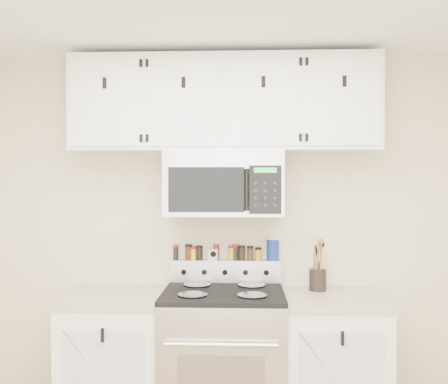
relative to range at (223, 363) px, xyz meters
name	(u,v)px	position (x,y,z in m)	size (l,w,h in m)	color
back_wall	(225,238)	(0.00, 0.32, 0.76)	(3.50, 0.01, 2.50)	beige
range	(223,363)	(0.00, 0.00, 0.00)	(0.76, 0.65, 1.10)	#B7B7BA
base_cabinet_left	(117,364)	(-0.69, 0.02, -0.03)	(0.64, 0.62, 0.92)	white
base_cabinet_right	(332,368)	(0.69, 0.02, -0.03)	(0.64, 0.62, 0.92)	white
microwave	(224,183)	(0.00, 0.13, 1.14)	(0.76, 0.44, 0.42)	#9E9EA3
upper_cabinets	(224,104)	(0.00, 0.15, 1.66)	(2.00, 0.35, 0.62)	white
utensil_crock	(318,278)	(0.62, 0.17, 0.52)	(0.11, 0.11, 0.33)	black
kitchen_timer	(214,254)	(-0.08, 0.28, 0.65)	(0.07, 0.06, 0.08)	silver
salt_canister	(273,249)	(0.33, 0.28, 0.69)	(0.08, 0.08, 0.16)	navy
spice_jar_0	(176,252)	(-0.34, 0.28, 0.67)	(0.04, 0.04, 0.10)	black
spice_jar_1	(189,252)	(-0.25, 0.28, 0.67)	(0.05, 0.05, 0.11)	#42240F
spice_jar_2	(193,253)	(-0.22, 0.28, 0.66)	(0.04, 0.04, 0.09)	yellow
spice_jar_3	(200,253)	(-0.18, 0.28, 0.66)	(0.04, 0.04, 0.10)	black
spice_jar_4	(216,252)	(-0.06, 0.28, 0.67)	(0.04, 0.04, 0.11)	#381D0D
spice_jar_5	(231,253)	(0.04, 0.28, 0.66)	(0.04, 0.04, 0.10)	gold
spice_jar_6	(235,252)	(0.07, 0.28, 0.67)	(0.05, 0.05, 0.11)	black
spice_jar_7	(242,253)	(0.12, 0.28, 0.66)	(0.04, 0.04, 0.10)	black
spice_jar_8	(250,253)	(0.17, 0.28, 0.66)	(0.04, 0.04, 0.10)	#42260F
spice_jar_9	(258,254)	(0.23, 0.28, 0.66)	(0.04, 0.04, 0.09)	gold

